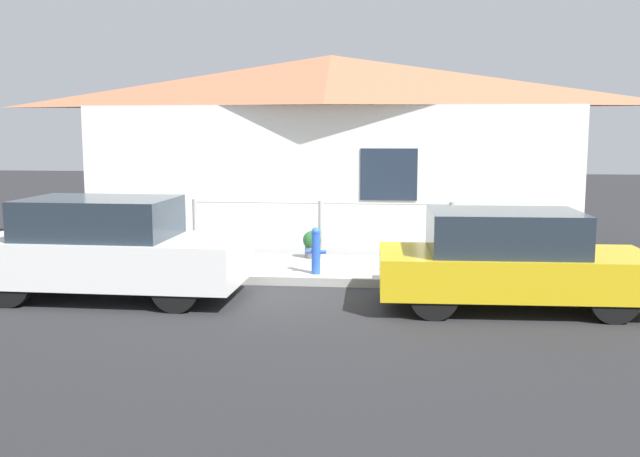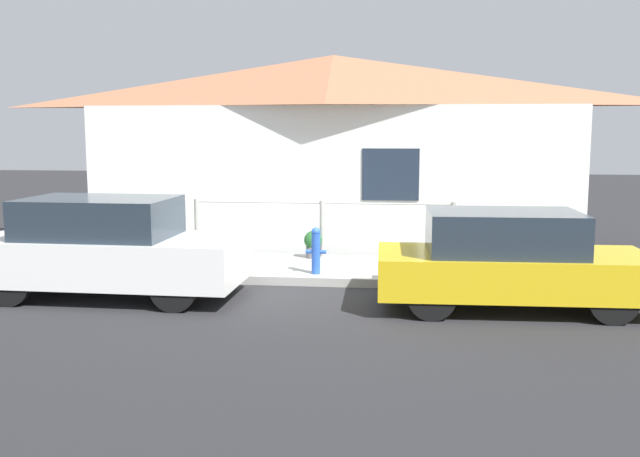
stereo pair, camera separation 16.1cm
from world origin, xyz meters
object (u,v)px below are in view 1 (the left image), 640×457
Objects in this scene: potted_plant_corner at (486,243)px; fire_hydrant at (316,250)px; car_right at (511,260)px; potted_plant_near_hydrant at (312,243)px; potted_plant_by_fence at (162,243)px; car_left at (108,249)px.

fire_hydrant is at bearing -159.19° from potted_plant_corner.
car_right reaches higher than potted_plant_near_hydrant.
potted_plant_near_hydrant is 0.94× the size of potted_plant_by_fence.
potted_plant_by_fence is at bearing 160.35° from fire_hydrant.
car_left reaches higher than car_right.
potted_plant_near_hydrant is (-0.24, 1.44, -0.13)m from fire_hydrant.
potted_plant_corner is (5.81, 0.03, 0.10)m from potted_plant_by_fence.
fire_hydrant is at bearing -80.53° from potted_plant_near_hydrant.
car_left reaches higher than potted_plant_corner.
potted_plant_corner is (5.80, 2.49, -0.22)m from car_left.
potted_plant_corner is (3.10, -0.36, 0.11)m from potted_plant_near_hydrant.
car_left is 3.27m from fire_hydrant.
fire_hydrant is (-2.90, 1.41, -0.14)m from car_right.
car_right is at bearing -22.78° from potted_plant_by_fence.
car_right reaches higher than fire_hydrant.
car_left is 7.88× the size of potted_plant_near_hydrant.
potted_plant_by_fence is (-2.72, -0.39, 0.01)m from potted_plant_near_hydrant.
car_right is 5.77× the size of potted_plant_corner.
fire_hydrant is 1.47m from potted_plant_near_hydrant.
car_right is (5.85, -0.00, -0.06)m from car_left.
fire_hydrant is 3.14m from potted_plant_by_fence.
car_left is 1.04× the size of car_right.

